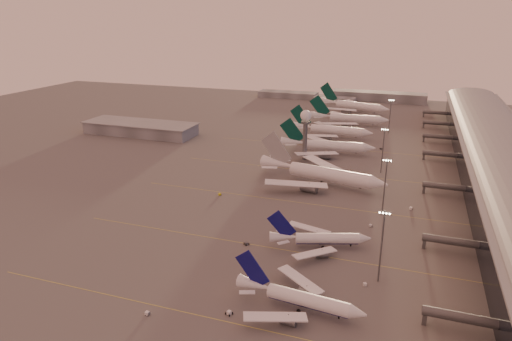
% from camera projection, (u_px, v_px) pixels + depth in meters
% --- Properties ---
extents(ground, '(700.00, 700.00, 0.00)m').
position_uv_depth(ground, '(214.00, 252.00, 165.45)').
color(ground, '#585555').
rests_on(ground, ground).
extents(taxiway_markings, '(180.00, 185.25, 0.02)m').
position_uv_depth(taxiway_markings, '(325.00, 205.00, 206.16)').
color(taxiway_markings, gold).
rests_on(taxiway_markings, ground).
extents(terminal, '(57.00, 362.00, 23.04)m').
position_uv_depth(terminal, '(502.00, 165.00, 226.90)').
color(terminal, black).
rests_on(terminal, ground).
extents(hangar, '(82.00, 27.00, 8.50)m').
position_uv_depth(hangar, '(141.00, 128.00, 326.26)').
color(hangar, slate).
rests_on(hangar, ground).
extents(radar_tower, '(6.40, 6.40, 31.10)m').
position_uv_depth(radar_tower, '(306.00, 125.00, 264.24)').
color(radar_tower, '#54565B').
rests_on(radar_tower, ground).
extents(mast_a, '(3.60, 0.56, 25.00)m').
position_uv_depth(mast_a, '(382.00, 243.00, 142.99)').
color(mast_a, '#54565B').
rests_on(mast_a, ground).
extents(mast_b, '(3.60, 0.56, 25.00)m').
position_uv_depth(mast_b, '(385.00, 184.00, 193.04)').
color(mast_b, '#54565B').
rests_on(mast_b, ground).
extents(mast_c, '(3.60, 0.56, 25.00)m').
position_uv_depth(mast_c, '(383.00, 148.00, 243.71)').
color(mast_c, '#54565B').
rests_on(mast_c, ground).
extents(mast_d, '(3.60, 0.56, 25.00)m').
position_uv_depth(mast_d, '(390.00, 115.00, 324.71)').
color(mast_d, '#54565B').
rests_on(mast_d, ground).
extents(distant_horizon, '(165.00, 37.50, 9.00)m').
position_uv_depth(distant_horizon, '(350.00, 96.00, 453.75)').
color(distant_horizon, slate).
rests_on(distant_horizon, ground).
extents(narrowbody_near, '(40.28, 32.02, 15.75)m').
position_uv_depth(narrowbody_near, '(299.00, 300.00, 132.47)').
color(narrowbody_near, white).
rests_on(narrowbody_near, ground).
extents(narrowbody_mid, '(37.00, 29.03, 14.99)m').
position_uv_depth(narrowbody_mid, '(320.00, 240.00, 167.84)').
color(narrowbody_mid, white).
rests_on(narrowbody_mid, ground).
extents(widebody_white, '(67.93, 53.91, 24.16)m').
position_uv_depth(widebody_white, '(322.00, 176.00, 230.07)').
color(widebody_white, white).
rests_on(widebody_white, ground).
extents(greentail_a, '(58.83, 47.31, 21.38)m').
position_uv_depth(greentail_a, '(328.00, 148.00, 280.65)').
color(greentail_a, white).
rests_on(greentail_a, ground).
extents(greentail_b, '(59.02, 47.59, 21.43)m').
position_uv_depth(greentail_b, '(331.00, 132.00, 318.13)').
color(greentail_b, white).
rests_on(greentail_b, ground).
extents(greentail_c, '(61.47, 49.57, 22.31)m').
position_uv_depth(greentail_c, '(349.00, 120.00, 352.60)').
color(greentail_c, white).
rests_on(greentail_c, ground).
extents(greentail_d, '(63.82, 50.78, 23.89)m').
position_uv_depth(greentail_d, '(354.00, 107.00, 399.11)').
color(greentail_d, white).
rests_on(greentail_d, ground).
extents(gsv_truck_a, '(5.79, 2.27, 2.33)m').
position_uv_depth(gsv_truck_a, '(148.00, 312.00, 130.39)').
color(gsv_truck_a, white).
rests_on(gsv_truck_a, ground).
extents(gsv_tug_near, '(3.60, 4.48, 1.11)m').
position_uv_depth(gsv_tug_near, '(229.00, 313.00, 130.90)').
color(gsv_tug_near, white).
rests_on(gsv_tug_near, ground).
extents(gsv_catering_a, '(5.27, 4.14, 3.96)m').
position_uv_depth(gsv_catering_a, '(366.00, 280.00, 144.35)').
color(gsv_catering_a, white).
rests_on(gsv_catering_a, ground).
extents(gsv_tug_mid, '(4.26, 3.96, 1.05)m').
position_uv_depth(gsv_tug_mid, '(247.00, 244.00, 170.43)').
color(gsv_tug_mid, '#505355').
rests_on(gsv_tug_mid, ground).
extents(gsv_truck_b, '(6.06, 3.55, 2.31)m').
position_uv_depth(gsv_truck_b, '(372.00, 225.00, 184.36)').
color(gsv_truck_b, white).
rests_on(gsv_truck_b, ground).
extents(gsv_truck_c, '(4.99, 5.81, 2.30)m').
position_uv_depth(gsv_truck_c, '(220.00, 193.00, 216.91)').
color(gsv_truck_c, yellow).
rests_on(gsv_truck_c, ground).
extents(gsv_catering_b, '(5.97, 4.20, 4.48)m').
position_uv_depth(gsv_catering_b, '(412.00, 205.00, 200.50)').
color(gsv_catering_b, white).
rests_on(gsv_catering_b, ground).
extents(gsv_tug_far, '(4.38, 4.42, 1.11)m').
position_uv_depth(gsv_tug_far, '(331.00, 175.00, 243.19)').
color(gsv_tug_far, white).
rests_on(gsv_tug_far, ground).
extents(gsv_truck_d, '(2.37, 5.58, 2.20)m').
position_uv_depth(gsv_truck_d, '(271.00, 155.00, 275.28)').
color(gsv_truck_d, white).
rests_on(gsv_truck_d, ground).
extents(gsv_tug_hangar, '(4.24, 3.36, 1.06)m').
position_uv_depth(gsv_tug_hangar, '(381.00, 149.00, 290.26)').
color(gsv_tug_hangar, '#505355').
rests_on(gsv_tug_hangar, ground).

